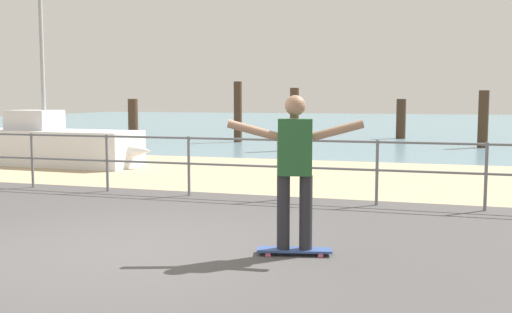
% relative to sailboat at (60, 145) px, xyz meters
% --- Properties ---
extents(ground_plane, '(24.00, 10.00, 0.04)m').
position_rel_sailboat_xyz_m(ground_plane, '(5.74, -7.97, -0.52)').
color(ground_plane, '#474444').
rests_on(ground_plane, ground).
extents(beach_strip, '(24.00, 6.00, 0.04)m').
position_rel_sailboat_xyz_m(beach_strip, '(5.74, 0.03, -0.52)').
color(beach_strip, tan).
rests_on(beach_strip, ground).
extents(sea_surface, '(72.00, 50.00, 0.04)m').
position_rel_sailboat_xyz_m(sea_surface, '(5.74, 28.03, -0.52)').
color(sea_surface, slate).
rests_on(sea_surface, ground).
extents(railing_fence, '(14.46, 0.05, 1.05)m').
position_rel_sailboat_xyz_m(railing_fence, '(4.18, -3.37, 0.18)').
color(railing_fence, slate).
rests_on(railing_fence, ground).
extents(sailboat, '(4.99, 1.57, 5.08)m').
position_rel_sailboat_xyz_m(sailboat, '(0.00, 0.00, 0.00)').
color(sailboat, silver).
rests_on(sailboat, ground).
extents(skateboard, '(0.82, 0.38, 0.08)m').
position_rel_sailboat_xyz_m(skateboard, '(7.63, -6.64, -0.45)').
color(skateboard, '#334C8C').
rests_on(skateboard, ground).
extents(skateboarder, '(1.43, 0.42, 1.65)m').
position_rel_sailboat_xyz_m(skateboarder, '(7.63, -6.64, 0.50)').
color(skateboarder, '#26262B').
rests_on(skateboarder, skateboard).
extents(groyne_post_0, '(0.35, 0.35, 1.68)m').
position_rel_sailboat_xyz_m(groyne_post_0, '(-1.25, 6.03, 0.32)').
color(groyne_post_0, '#422D1E').
rests_on(groyne_post_0, ground).
extents(groyne_post_1, '(0.32, 0.32, 2.34)m').
position_rel_sailboat_xyz_m(groyne_post_1, '(1.71, 8.88, 0.65)').
color(groyne_post_1, '#422D1E').
rests_on(groyne_post_1, ground).
extents(groyne_post_2, '(0.29, 0.29, 2.03)m').
position_rel_sailboat_xyz_m(groyne_post_2, '(4.66, 5.86, 0.50)').
color(groyne_post_2, '#422D1E').
rests_on(groyne_post_2, ground).
extents(groyne_post_3, '(0.40, 0.40, 1.68)m').
position_rel_sailboat_xyz_m(groyne_post_3, '(7.61, 12.75, 0.32)').
color(groyne_post_3, '#422D1E').
rests_on(groyne_post_3, ground).
extents(groyne_post_4, '(0.34, 0.34, 1.97)m').
position_rel_sailboat_xyz_m(groyne_post_4, '(10.57, 8.82, 0.46)').
color(groyne_post_4, '#422D1E').
rests_on(groyne_post_4, ground).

